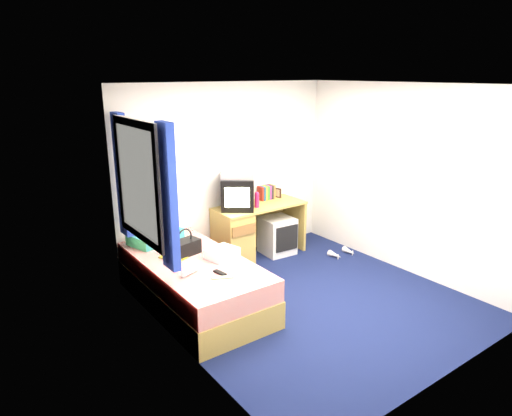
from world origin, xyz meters
TOP-DOWN VIEW (x-y plane):
  - ground at (0.00, 0.00)m, footprint 3.40×3.40m
  - room_shell at (0.00, 0.00)m, footprint 3.40×3.40m
  - bed at (-1.10, 0.70)m, footprint 1.01×2.00m
  - pillow at (-1.20, 1.46)m, footprint 0.68×0.53m
  - desk at (0.07, 1.44)m, footprint 1.30×0.55m
  - storage_cube at (0.60, 1.35)m, footprint 0.45×0.45m
  - crt_tv at (-0.01, 1.44)m, footprint 0.58×0.57m
  - vcr at (-0.00, 1.44)m, footprint 0.52×0.50m
  - book_row at (0.60, 1.60)m, footprint 0.24×0.13m
  - picture_frame at (0.79, 1.58)m, footprint 0.05×0.12m
  - pink_water_bottle at (0.24, 1.35)m, footprint 0.07×0.07m
  - aerosol_can at (0.18, 1.49)m, footprint 0.06×0.06m
  - handbag at (-1.10, 0.88)m, footprint 0.36×0.25m
  - towel at (-0.81, 0.56)m, footprint 0.37×0.33m
  - magazine at (-1.24, 0.88)m, footprint 0.31×0.34m
  - water_bottle at (-1.31, 0.39)m, footprint 0.21×0.13m
  - colour_swatch_fan at (-1.08, 0.12)m, footprint 0.22×0.15m
  - remote_control at (-1.05, 0.22)m, footprint 0.07×0.17m
  - window_assembly at (-1.55, 0.90)m, footprint 0.11×1.42m
  - white_heels at (1.28, 0.70)m, footprint 0.37×0.25m

SIDE VIEW (x-z plane):
  - ground at x=0.00m, z-range 0.00..0.00m
  - white_heels at x=1.28m, z-range -0.01..0.09m
  - storage_cube at x=0.60m, z-range 0.00..0.53m
  - bed at x=-1.10m, z-range 0.00..0.54m
  - desk at x=0.07m, z-range 0.03..0.78m
  - colour_swatch_fan at x=-1.08m, z-range 0.54..0.55m
  - magazine at x=-1.24m, z-range 0.54..0.55m
  - remote_control at x=-1.05m, z-range 0.54..0.56m
  - water_bottle at x=-1.31m, z-range 0.54..0.61m
  - towel at x=-0.81m, z-range 0.54..0.65m
  - pillow at x=-1.20m, z-range 0.54..0.67m
  - handbag at x=-1.10m, z-range 0.48..0.78m
  - picture_frame at x=0.79m, z-range 0.75..0.89m
  - pink_water_bottle at x=0.24m, z-range 0.75..0.94m
  - aerosol_can at x=0.18m, z-range 0.75..0.94m
  - book_row at x=0.60m, z-range 0.75..0.95m
  - crt_tv at x=-0.01m, z-range 0.75..1.17m
  - vcr at x=0.00m, z-range 1.17..1.26m
  - window_assembly at x=-1.55m, z-range 0.72..2.12m
  - room_shell at x=0.00m, z-range -0.25..3.15m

